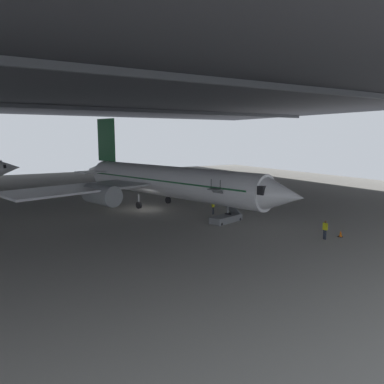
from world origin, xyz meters
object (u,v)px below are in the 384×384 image
(airplane_main, at_px, (165,181))
(boarding_stairs, at_px, (226,215))
(traffic_cone_orange, at_px, (341,234))
(crew_worker_by_stairs, at_px, (213,206))
(crew_worker_near_nose, at_px, (325,229))

(airplane_main, height_order, boarding_stairs, airplane_main)
(airplane_main, height_order, traffic_cone_orange, airplane_main)
(boarding_stairs, distance_m, crew_worker_by_stairs, 4.03)
(crew_worker_by_stairs, bearing_deg, boarding_stairs, -104.12)
(airplane_main, bearing_deg, crew_worker_near_nose, -73.25)
(airplane_main, xyz_separation_m, traffic_cone_orange, (7.94, -20.14, -3.20))
(boarding_stairs, height_order, crew_worker_by_stairs, boarding_stairs)
(boarding_stairs, relative_size, crew_worker_near_nose, 2.74)
(crew_worker_near_nose, bearing_deg, boarding_stairs, 110.80)
(crew_worker_near_nose, relative_size, crew_worker_by_stairs, 0.98)
(traffic_cone_orange, bearing_deg, crew_worker_by_stairs, 108.62)
(airplane_main, height_order, crew_worker_by_stairs, airplane_main)
(crew_worker_by_stairs, bearing_deg, traffic_cone_orange, -71.38)
(airplane_main, distance_m, crew_worker_by_stairs, 7.45)
(airplane_main, bearing_deg, boarding_stairs, -77.35)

